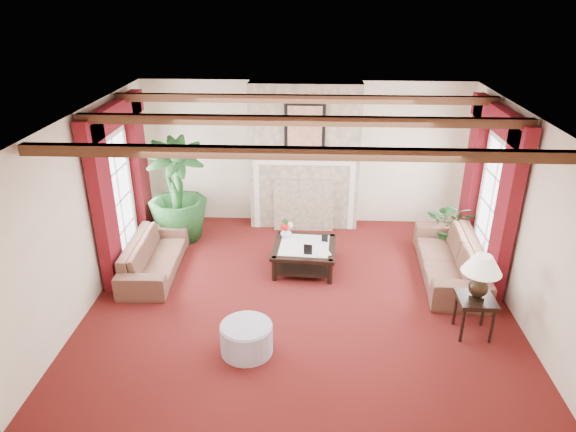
# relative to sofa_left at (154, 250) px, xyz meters

# --- Properties ---
(floor) EXTENTS (6.00, 6.00, 0.00)m
(floor) POSITION_rel_sofa_left_xyz_m (2.35, -0.62, -0.37)
(floor) COLOR #440D0C
(floor) RESTS_ON ground
(ceiling) EXTENTS (6.00, 6.00, 0.00)m
(ceiling) POSITION_rel_sofa_left_xyz_m (2.35, -0.62, 2.33)
(ceiling) COLOR white
(ceiling) RESTS_ON floor
(back_wall) EXTENTS (6.00, 0.02, 2.70)m
(back_wall) POSITION_rel_sofa_left_xyz_m (2.35, 2.13, 0.98)
(back_wall) COLOR beige
(back_wall) RESTS_ON ground
(left_wall) EXTENTS (0.02, 5.50, 2.70)m
(left_wall) POSITION_rel_sofa_left_xyz_m (-0.65, -0.62, 0.98)
(left_wall) COLOR beige
(left_wall) RESTS_ON ground
(right_wall) EXTENTS (0.02, 5.50, 2.70)m
(right_wall) POSITION_rel_sofa_left_xyz_m (5.35, -0.62, 0.98)
(right_wall) COLOR beige
(right_wall) RESTS_ON ground
(ceiling_beams) EXTENTS (6.00, 3.00, 0.12)m
(ceiling_beams) POSITION_rel_sofa_left_xyz_m (2.35, -0.62, 2.27)
(ceiling_beams) COLOR #3D2413
(ceiling_beams) RESTS_ON ceiling
(fireplace) EXTENTS (2.00, 0.52, 2.70)m
(fireplace) POSITION_rel_sofa_left_xyz_m (2.35, 1.93, 2.33)
(fireplace) COLOR tan
(fireplace) RESTS_ON ground
(french_door_left) EXTENTS (0.10, 1.10, 2.16)m
(french_door_left) POSITION_rel_sofa_left_xyz_m (-0.62, 0.38, 1.76)
(french_door_left) COLOR white
(french_door_left) RESTS_ON ground
(french_door_right) EXTENTS (0.10, 1.10, 2.16)m
(french_door_right) POSITION_rel_sofa_left_xyz_m (5.32, 0.38, 1.76)
(french_door_right) COLOR white
(french_door_right) RESTS_ON ground
(curtains_left) EXTENTS (0.20, 2.40, 2.55)m
(curtains_left) POSITION_rel_sofa_left_xyz_m (-0.51, 0.38, 2.18)
(curtains_left) COLOR #510A14
(curtains_left) RESTS_ON ground
(curtains_right) EXTENTS (0.20, 2.40, 2.55)m
(curtains_right) POSITION_rel_sofa_left_xyz_m (5.21, 0.38, 2.18)
(curtains_right) COLOR #510A14
(curtains_right) RESTS_ON ground
(sofa_left) EXTENTS (1.95, 0.70, 0.74)m
(sofa_left) POSITION_rel_sofa_left_xyz_m (0.00, 0.00, 0.00)
(sofa_left) COLOR #320D1A
(sofa_left) RESTS_ON ground
(sofa_right) EXTENTS (2.24, 0.89, 0.85)m
(sofa_right) POSITION_rel_sofa_left_xyz_m (4.69, 0.07, 0.05)
(sofa_right) COLOR #320D1A
(sofa_right) RESTS_ON ground
(potted_palm) EXTENTS (2.27, 2.54, 1.03)m
(potted_palm) POSITION_rel_sofa_left_xyz_m (0.12, 1.20, 0.14)
(potted_palm) COLOR black
(potted_palm) RESTS_ON ground
(small_plant) EXTENTS (1.33, 1.37, 0.70)m
(small_plant) POSITION_rel_sofa_left_xyz_m (4.91, 1.07, -0.02)
(small_plant) COLOR black
(small_plant) RESTS_ON ground
(coffee_table) EXTENTS (1.06, 1.06, 0.41)m
(coffee_table) POSITION_rel_sofa_left_xyz_m (2.40, 0.21, -0.17)
(coffee_table) COLOR black
(coffee_table) RESTS_ON ground
(side_table) EXTENTS (0.57, 0.57, 0.55)m
(side_table) POSITION_rel_sofa_left_xyz_m (4.65, -1.41, -0.10)
(side_table) COLOR black
(side_table) RESTS_ON ground
(ottoman) EXTENTS (0.66, 0.66, 0.38)m
(ottoman) POSITION_rel_sofa_left_xyz_m (1.72, -1.92, -0.18)
(ottoman) COLOR #A99FB5
(ottoman) RESTS_ON ground
(table_lamp) EXTENTS (0.50, 0.50, 0.63)m
(table_lamp) POSITION_rel_sofa_left_xyz_m (4.65, -1.41, 0.49)
(table_lamp) COLOR black
(table_lamp) RESTS_ON side_table
(flower_vase) EXTENTS (0.32, 0.32, 0.18)m
(flower_vase) POSITION_rel_sofa_left_xyz_m (2.09, 0.49, 0.12)
(flower_vase) COLOR silver
(flower_vase) RESTS_ON coffee_table
(book) EXTENTS (0.21, 0.14, 0.27)m
(book) POSITION_rel_sofa_left_xyz_m (2.60, -0.05, 0.17)
(book) COLOR black
(book) RESTS_ON coffee_table
(photo_frame_a) EXTENTS (0.13, 0.04, 0.17)m
(photo_frame_a) POSITION_rel_sofa_left_xyz_m (2.46, -0.09, 0.12)
(photo_frame_a) COLOR black
(photo_frame_a) RESTS_ON coffee_table
(photo_frame_b) EXTENTS (0.11, 0.04, 0.13)m
(photo_frame_b) POSITION_rel_sofa_left_xyz_m (2.72, 0.35, 0.10)
(photo_frame_b) COLOR black
(photo_frame_b) RESTS_ON coffee_table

